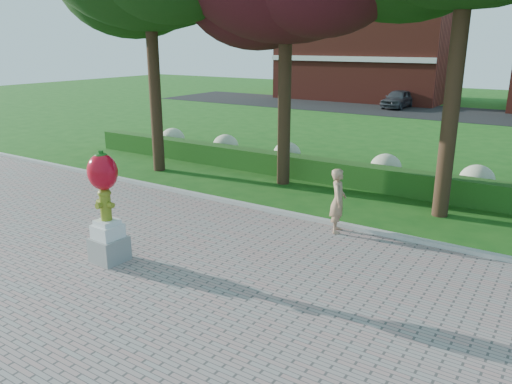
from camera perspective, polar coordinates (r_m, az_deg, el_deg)
ground at (r=11.90m, az=-3.11°, el=-6.98°), size 100.00×100.00×0.00m
walkway at (r=9.35m, az=-18.22°, el=-14.83°), size 40.00×14.00×0.04m
curb at (r=14.23m, az=4.02°, el=-2.62°), size 40.00×0.18×0.15m
lawn_hedge at (r=17.60m, az=10.43°, el=2.04°), size 24.00×0.70×0.80m
hydrangea_row at (r=18.27m, az=13.33°, el=2.89°), size 20.10×1.10×0.99m
street at (r=37.64m, az=23.16°, el=8.13°), size 50.00×8.00×0.02m
building_left at (r=45.85m, az=12.45°, el=14.77°), size 14.00×8.00×7.00m
hydrant_sculpture at (r=11.41m, az=-16.84°, el=-1.32°), size 0.74×0.72×2.54m
woman at (r=12.97m, az=9.36°, el=-0.98°), size 0.60×0.72×1.69m
parked_car at (r=39.74m, az=15.91°, el=10.22°), size 1.68×4.01×1.36m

